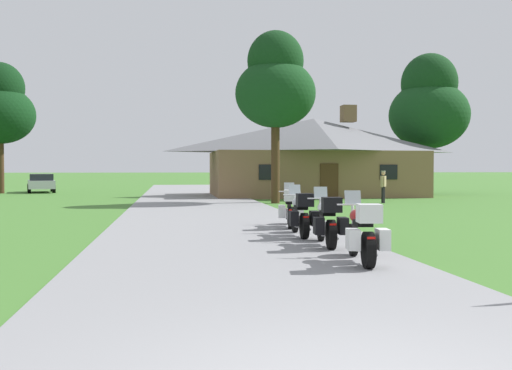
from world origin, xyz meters
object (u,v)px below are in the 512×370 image
(motorcycle_white_second_in_row, at_px, (328,222))
(tree_by_lodge_front, at_px, (275,84))
(tree_right_of_lodge, at_px, (429,106))
(bystander_tan_shirt_near_lodge, at_px, (383,185))
(tree_left_far, at_px, (0,107))
(parked_silver_suv_far_left, at_px, (41,182))
(motorcycle_silver_third_in_row, at_px, (301,215))
(motorcycle_red_nearest_to_camera, at_px, (363,234))
(motorcycle_red_farthest_in_row, at_px, (290,209))

(motorcycle_white_second_in_row, bearing_deg, tree_by_lodge_front, 89.69)
(tree_right_of_lodge, bearing_deg, bystander_tan_shirt_near_lodge, -125.24)
(tree_left_far, distance_m, parked_silver_suv_far_left, 6.16)
(bystander_tan_shirt_near_lodge, bearing_deg, tree_right_of_lodge, -179.17)
(motorcycle_white_second_in_row, distance_m, parked_silver_suv_far_left, 35.27)
(bystander_tan_shirt_near_lodge, height_order, tree_left_far, tree_left_far)
(bystander_tan_shirt_near_lodge, height_order, parked_silver_suv_far_left, bystander_tan_shirt_near_lodge)
(tree_right_of_lodge, xyz_separation_m, parked_silver_suv_far_left, (-28.13, 6.02, -5.55))
(tree_by_lodge_front, bearing_deg, motorcycle_white_second_in_row, -96.44)
(motorcycle_white_second_in_row, relative_size, tree_left_far, 0.22)
(motorcycle_silver_third_in_row, distance_m, tree_left_far, 33.80)
(motorcycle_silver_third_in_row, relative_size, parked_silver_suv_far_left, 0.42)
(motorcycle_red_nearest_to_camera, distance_m, tree_left_far, 37.65)
(motorcycle_silver_third_in_row, height_order, tree_by_lodge_front, tree_by_lodge_front)
(tree_left_far, bearing_deg, tree_by_lodge_front, -39.77)
(motorcycle_white_second_in_row, height_order, tree_right_of_lodge, tree_right_of_lodge)
(tree_right_of_lodge, bearing_deg, motorcycle_silver_third_in_row, -121.39)
(tree_right_of_lodge, xyz_separation_m, tree_by_lodge_front, (-13.07, -9.91, -0.20))
(motorcycle_red_farthest_in_row, bearing_deg, motorcycle_silver_third_in_row, -85.45)
(motorcycle_silver_third_in_row, height_order, tree_right_of_lodge, tree_right_of_lodge)
(motorcycle_white_second_in_row, height_order, tree_by_lodge_front, tree_by_lodge_front)
(motorcycle_white_second_in_row, bearing_deg, tree_right_of_lodge, 66.86)
(bystander_tan_shirt_near_lodge, xyz_separation_m, tree_right_of_lodge, (7.48, 10.59, 5.38))
(tree_right_of_lodge, bearing_deg, tree_left_far, 171.26)
(tree_right_of_lodge, bearing_deg, motorcycle_red_nearest_to_camera, -117.24)
(tree_right_of_lodge, height_order, tree_by_lodge_front, tree_right_of_lodge)
(motorcycle_silver_third_in_row, bearing_deg, bystander_tan_shirt_near_lodge, 64.65)
(motorcycle_red_farthest_in_row, height_order, tree_by_lodge_front, tree_by_lodge_front)
(motorcycle_silver_third_in_row, height_order, bystander_tan_shirt_near_lodge, bystander_tan_shirt_near_lodge)
(bystander_tan_shirt_near_lodge, relative_size, parked_silver_suv_far_left, 0.34)
(bystander_tan_shirt_near_lodge, xyz_separation_m, parked_silver_suv_far_left, (-20.65, 16.61, -0.17))
(motorcycle_red_farthest_in_row, relative_size, parked_silver_suv_far_left, 0.42)
(motorcycle_silver_third_in_row, xyz_separation_m, parked_silver_suv_far_left, (-13.00, 30.82, 0.17))
(tree_by_lodge_front, height_order, parked_silver_suv_far_left, tree_by_lodge_front)
(motorcycle_red_nearest_to_camera, distance_m, motorcycle_silver_third_in_row, 4.27)
(motorcycle_silver_third_in_row, xyz_separation_m, tree_right_of_lodge, (15.13, 24.79, 5.72))
(bystander_tan_shirt_near_lodge, bearing_deg, motorcycle_silver_third_in_row, 7.77)
(motorcycle_red_nearest_to_camera, xyz_separation_m, motorcycle_white_second_in_row, (-0.00, 2.37, 0.00))
(motorcycle_silver_third_in_row, relative_size, tree_right_of_lodge, 0.21)
(tree_right_of_lodge, bearing_deg, motorcycle_red_farthest_in_row, -123.59)
(bystander_tan_shirt_near_lodge, height_order, tree_by_lodge_front, tree_by_lodge_front)
(tree_left_far, bearing_deg, motorcycle_white_second_in_row, -63.49)
(motorcycle_white_second_in_row, bearing_deg, tree_left_far, 122.65)
(bystander_tan_shirt_near_lodge, distance_m, tree_right_of_lodge, 14.04)
(motorcycle_white_second_in_row, relative_size, tree_right_of_lodge, 0.21)
(motorcycle_red_nearest_to_camera, height_order, tree_left_far, tree_left_far)
(motorcycle_white_second_in_row, xyz_separation_m, tree_by_lodge_front, (1.89, 16.78, 5.52))
(motorcycle_silver_third_in_row, xyz_separation_m, tree_by_lodge_front, (2.06, 14.89, 5.52))
(motorcycle_white_second_in_row, relative_size, motorcycle_red_farthest_in_row, 1.00)
(bystander_tan_shirt_near_lodge, height_order, tree_right_of_lodge, tree_right_of_lodge)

